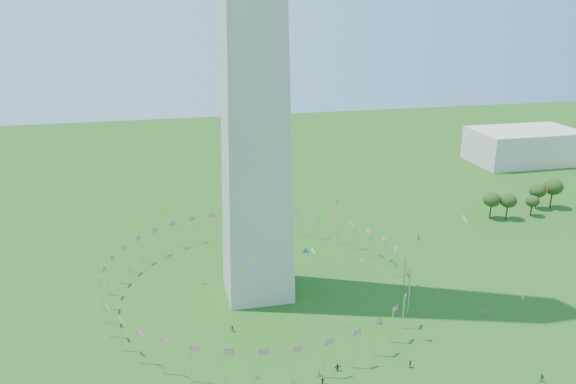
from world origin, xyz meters
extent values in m
cylinder|color=silver|center=(40.00, 50.00, 4.50)|extent=(0.24, 0.24, 9.00)
cylinder|color=silver|center=(39.39, 56.95, 4.50)|extent=(0.24, 0.24, 9.00)
cylinder|color=silver|center=(37.59, 63.68, 4.50)|extent=(0.24, 0.24, 9.00)
cylinder|color=silver|center=(34.64, 70.00, 4.50)|extent=(0.24, 0.24, 9.00)
cylinder|color=silver|center=(30.64, 75.71, 4.50)|extent=(0.24, 0.24, 9.00)
cylinder|color=silver|center=(25.71, 80.64, 4.50)|extent=(0.24, 0.24, 9.00)
cylinder|color=silver|center=(20.00, 84.64, 4.50)|extent=(0.24, 0.24, 9.00)
cylinder|color=silver|center=(13.68, 87.59, 4.50)|extent=(0.24, 0.24, 9.00)
cylinder|color=silver|center=(6.95, 89.39, 4.50)|extent=(0.24, 0.24, 9.00)
cylinder|color=silver|center=(0.00, 90.00, 4.50)|extent=(0.24, 0.24, 9.00)
cylinder|color=silver|center=(-6.95, 89.39, 4.50)|extent=(0.24, 0.24, 9.00)
cylinder|color=silver|center=(-13.68, 87.59, 4.50)|extent=(0.24, 0.24, 9.00)
cylinder|color=silver|center=(-20.00, 84.64, 4.50)|extent=(0.24, 0.24, 9.00)
cylinder|color=silver|center=(-25.71, 80.64, 4.50)|extent=(0.24, 0.24, 9.00)
cylinder|color=silver|center=(-30.64, 75.71, 4.50)|extent=(0.24, 0.24, 9.00)
cylinder|color=silver|center=(-34.64, 70.00, 4.50)|extent=(0.24, 0.24, 9.00)
cylinder|color=silver|center=(-37.59, 63.68, 4.50)|extent=(0.24, 0.24, 9.00)
cylinder|color=silver|center=(-39.39, 56.95, 4.50)|extent=(0.24, 0.24, 9.00)
cylinder|color=silver|center=(-40.00, 50.00, 4.50)|extent=(0.24, 0.24, 9.00)
cylinder|color=silver|center=(-39.39, 43.05, 4.50)|extent=(0.24, 0.24, 9.00)
cylinder|color=silver|center=(-37.59, 36.32, 4.50)|extent=(0.24, 0.24, 9.00)
cylinder|color=silver|center=(-34.64, 30.00, 4.50)|extent=(0.24, 0.24, 9.00)
cylinder|color=silver|center=(-30.64, 24.29, 4.50)|extent=(0.24, 0.24, 9.00)
cylinder|color=silver|center=(-25.71, 19.36, 4.50)|extent=(0.24, 0.24, 9.00)
cylinder|color=silver|center=(-20.00, 15.36, 4.50)|extent=(0.24, 0.24, 9.00)
cylinder|color=silver|center=(-13.68, 12.41, 4.50)|extent=(0.24, 0.24, 9.00)
cylinder|color=silver|center=(-6.95, 10.61, 4.50)|extent=(0.24, 0.24, 9.00)
cylinder|color=silver|center=(0.00, 10.00, 4.50)|extent=(0.24, 0.24, 9.00)
cylinder|color=silver|center=(6.95, 10.61, 4.50)|extent=(0.24, 0.24, 9.00)
cylinder|color=silver|center=(13.68, 12.41, 4.50)|extent=(0.24, 0.24, 9.00)
cylinder|color=silver|center=(20.00, 15.36, 4.50)|extent=(0.24, 0.24, 9.00)
cylinder|color=silver|center=(25.71, 19.36, 4.50)|extent=(0.24, 0.24, 9.00)
cylinder|color=silver|center=(30.64, 24.29, 4.50)|extent=(0.24, 0.24, 9.00)
cylinder|color=silver|center=(34.64, 30.00, 4.50)|extent=(0.24, 0.24, 9.00)
cylinder|color=silver|center=(37.59, 36.32, 4.50)|extent=(0.24, 0.24, 9.00)
cylinder|color=silver|center=(39.39, 43.05, 4.50)|extent=(0.24, 0.24, 9.00)
cube|color=beige|center=(150.00, 150.00, 8.00)|extent=(50.00, 30.00, 16.00)
imported|color=#20284B|center=(-9.43, 32.15, 0.81)|extent=(1.10, 1.19, 1.61)
imported|color=gray|center=(6.04, 11.27, 0.78)|extent=(0.95, 1.08, 1.56)
imported|color=#58141D|center=(25.89, 9.59, 0.89)|extent=(1.17, 1.23, 1.79)
imported|color=slate|center=(52.45, 25.01, 0.75)|extent=(1.12, 0.94, 1.51)
imported|color=black|center=(10.39, 12.08, 0.83)|extent=(1.60, 0.81, 1.66)
imported|color=#1B1E40|center=(38.33, 38.00, 0.97)|extent=(0.47, 0.71, 1.93)
imported|color=#292929|center=(5.93, 8.25, 0.88)|extent=(1.47, 1.75, 1.76)
imported|color=#1B4528|center=(50.34, -0.88, 0.93)|extent=(1.12, 1.28, 1.86)
plane|color=blue|center=(8.29, 31.29, 19.47)|extent=(1.72, 1.40, 2.14)
plane|color=white|center=(26.90, -3.85, 39.21)|extent=(1.48, 1.48, 1.81)
plane|color=yellow|center=(-23.60, 19.99, 36.57)|extent=(0.40, 1.56, 1.58)
plane|color=yellow|center=(-22.72, 60.86, 19.45)|extent=(0.95, 1.34, 1.63)
plane|color=yellow|center=(-3.68, 33.87, 17.64)|extent=(0.96, 1.09, 1.39)
plane|color=white|center=(5.86, 16.34, 26.46)|extent=(1.46, 1.65, 1.57)
plane|color=green|center=(20.39, 45.90, 25.47)|extent=(0.59, 0.98, 1.14)
plane|color=orange|center=(40.59, -3.77, 22.55)|extent=(0.48, 1.42, 1.34)
plane|color=white|center=(24.14, 36.25, 13.35)|extent=(0.45, 1.52, 1.56)
plane|color=green|center=(17.89, 30.83, 18.18)|extent=(1.95, 0.62, 2.02)
plane|color=yellow|center=(-40.58, 58.08, 5.00)|extent=(1.53, 1.77, 1.70)
plane|color=yellow|center=(33.33, 37.34, 28.66)|extent=(1.13, 0.53, 1.18)
plane|color=white|center=(36.37, 30.76, 20.33)|extent=(1.53, 1.57, 1.90)
plane|color=green|center=(25.41, 21.50, 19.65)|extent=(1.86, 1.51, 2.00)
plane|color=red|center=(42.69, -3.30, 42.94)|extent=(2.18, 0.97, 2.33)
ellipsoid|color=#2D4D19|center=(91.57, 84.53, 4.88)|extent=(6.24, 6.24, 9.75)
ellipsoid|color=#2D4D19|center=(97.05, 82.75, 4.72)|extent=(6.04, 6.04, 9.44)
ellipsoid|color=#2D4D19|center=(107.64, 83.47, 3.84)|extent=(4.92, 4.92, 7.68)
ellipsoid|color=#2D4D19|center=(114.14, 89.81, 4.77)|extent=(6.10, 6.10, 9.53)
ellipsoid|color=#2D4D19|center=(120.30, 89.41, 5.65)|extent=(7.23, 7.23, 11.29)
camera|label=1|loc=(-22.68, -83.78, 74.21)|focal=35.00mm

